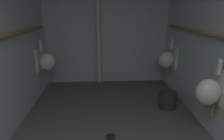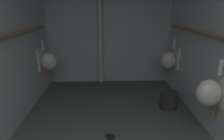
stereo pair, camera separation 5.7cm
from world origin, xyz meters
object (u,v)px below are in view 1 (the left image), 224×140
(urinal_right_far, at_px, (167,59))
(standpipe_back_wall, at_px, (98,24))
(urinal_left_mid, at_px, (46,61))
(urinal_right_mid, at_px, (209,91))
(waste_bin, at_px, (168,99))
(floor_drain, at_px, (111,136))

(urinal_right_far, bearing_deg, standpipe_back_wall, 160.36)
(urinal_left_mid, distance_m, urinal_right_mid, 2.84)
(urinal_right_far, height_order, standpipe_back_wall, standpipe_back_wall)
(urinal_left_mid, height_order, urinal_right_far, same)
(waste_bin, bearing_deg, urinal_right_mid, -76.84)
(waste_bin, bearing_deg, floor_drain, -144.03)
(urinal_right_mid, bearing_deg, standpipe_back_wall, 124.32)
(urinal_left_mid, relative_size, waste_bin, 2.58)
(urinal_left_mid, xyz_separation_m, urinal_right_far, (2.40, 0.02, 0.00))
(urinal_right_far, distance_m, standpipe_back_wall, 1.61)
(urinal_right_far, xyz_separation_m, standpipe_back_wall, (-1.39, 0.49, 0.65))
(urinal_right_mid, distance_m, waste_bin, 0.99)
(urinal_right_mid, height_order, urinal_right_far, same)
(standpipe_back_wall, xyz_separation_m, floor_drain, (0.16, -1.96, -1.32))
(floor_drain, bearing_deg, waste_bin, 35.97)
(standpipe_back_wall, bearing_deg, floor_drain, -85.20)
(urinal_right_far, distance_m, floor_drain, 2.02)
(standpipe_back_wall, relative_size, waste_bin, 8.90)
(urinal_right_far, bearing_deg, urinal_left_mid, -179.59)
(waste_bin, bearing_deg, standpipe_back_wall, 134.62)
(waste_bin, bearing_deg, urinal_left_mid, 162.49)
(urinal_right_far, xyz_separation_m, waste_bin, (-0.19, -0.72, -0.53))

